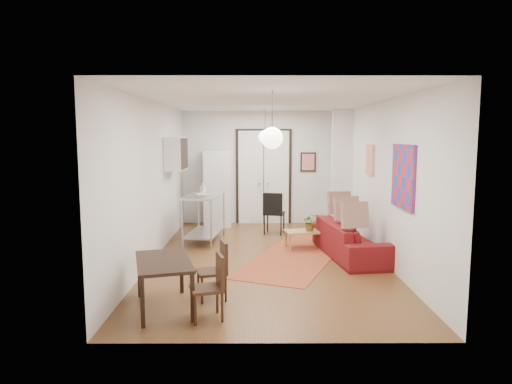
{
  "coord_description": "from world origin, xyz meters",
  "views": [
    {
      "loc": [
        -0.25,
        -8.3,
        2.29
      ],
      "look_at": [
        -0.21,
        0.02,
        1.25
      ],
      "focal_mm": 32.0,
      "sensor_mm": 36.0,
      "label": 1
    }
  ],
  "objects_px": {
    "fridge": "(217,188)",
    "coffee_table": "(305,233)",
    "dining_chair_near": "(212,265)",
    "dining_chair_far": "(207,281)",
    "sofa": "(351,239)",
    "black_side_chair": "(274,209)",
    "dining_table": "(163,266)",
    "kitchen_counter": "(204,210)"
  },
  "relations": [
    {
      "from": "dining_table",
      "to": "dining_chair_near",
      "type": "height_order",
      "value": "dining_chair_near"
    },
    {
      "from": "dining_table",
      "to": "dining_chair_near",
      "type": "distance_m",
      "value": 0.75
    },
    {
      "from": "dining_chair_near",
      "to": "kitchen_counter",
      "type": "bearing_deg",
      "value": 172.14
    },
    {
      "from": "coffee_table",
      "to": "dining_table",
      "type": "height_order",
      "value": "dining_table"
    },
    {
      "from": "kitchen_counter",
      "to": "fridge",
      "type": "height_order",
      "value": "fridge"
    },
    {
      "from": "dining_chair_near",
      "to": "dining_chair_far",
      "type": "xyz_separation_m",
      "value": [
        0.0,
        -0.7,
        0.0
      ]
    },
    {
      "from": "sofa",
      "to": "dining_chair_far",
      "type": "relative_size",
      "value": 2.77
    },
    {
      "from": "kitchen_counter",
      "to": "black_side_chair",
      "type": "bearing_deg",
      "value": 38.13
    },
    {
      "from": "dining_table",
      "to": "coffee_table",
      "type": "bearing_deg",
      "value": 55.6
    },
    {
      "from": "black_side_chair",
      "to": "dining_chair_near",
      "type": "bearing_deg",
      "value": 89.2
    },
    {
      "from": "dining_table",
      "to": "dining_chair_far",
      "type": "bearing_deg",
      "value": -24.3
    },
    {
      "from": "sofa",
      "to": "dining_table",
      "type": "distance_m",
      "value": 4.01
    },
    {
      "from": "dining_table",
      "to": "dining_chair_far",
      "type": "distance_m",
      "value": 0.67
    },
    {
      "from": "kitchen_counter",
      "to": "fridge",
      "type": "xyz_separation_m",
      "value": [
        0.13,
        1.74,
        0.27
      ]
    },
    {
      "from": "kitchen_counter",
      "to": "sofa",
      "type": "bearing_deg",
      "value": -14.51
    },
    {
      "from": "dining_chair_far",
      "to": "black_side_chair",
      "type": "xyz_separation_m",
      "value": [
        1.06,
        4.99,
        0.11
      ]
    },
    {
      "from": "kitchen_counter",
      "to": "coffee_table",
      "type": "bearing_deg",
      "value": -6.8
    },
    {
      "from": "coffee_table",
      "to": "black_side_chair",
      "type": "bearing_deg",
      "value": 111.54
    },
    {
      "from": "sofa",
      "to": "dining_table",
      "type": "xyz_separation_m",
      "value": [
        -3.03,
        -2.62,
        0.25
      ]
    },
    {
      "from": "coffee_table",
      "to": "fridge",
      "type": "bearing_deg",
      "value": 130.75
    },
    {
      "from": "coffee_table",
      "to": "dining_chair_near",
      "type": "bearing_deg",
      "value": -119.98
    },
    {
      "from": "kitchen_counter",
      "to": "black_side_chair",
      "type": "xyz_separation_m",
      "value": [
        1.54,
        0.89,
        -0.11
      ]
    },
    {
      "from": "sofa",
      "to": "kitchen_counter",
      "type": "bearing_deg",
      "value": 59.49
    },
    {
      "from": "black_side_chair",
      "to": "dining_table",
      "type": "bearing_deg",
      "value": 83.71
    },
    {
      "from": "dining_chair_near",
      "to": "dining_chair_far",
      "type": "distance_m",
      "value": 0.7
    },
    {
      "from": "fridge",
      "to": "sofa",
      "type": "bearing_deg",
      "value": -52.96
    },
    {
      "from": "coffee_table",
      "to": "dining_chair_far",
      "type": "distance_m",
      "value": 3.9
    },
    {
      "from": "sofa",
      "to": "kitchen_counter",
      "type": "relative_size",
      "value": 1.59
    },
    {
      "from": "dining_table",
      "to": "dining_chair_near",
      "type": "relative_size",
      "value": 1.62
    },
    {
      "from": "sofa",
      "to": "fridge",
      "type": "bearing_deg",
      "value": 35.29
    },
    {
      "from": "dining_table",
      "to": "black_side_chair",
      "type": "height_order",
      "value": "black_side_chair"
    },
    {
      "from": "dining_chair_near",
      "to": "dining_chair_far",
      "type": "bearing_deg",
      "value": -15.88
    },
    {
      "from": "sofa",
      "to": "dining_table",
      "type": "bearing_deg",
      "value": 122.84
    },
    {
      "from": "dining_chair_near",
      "to": "black_side_chair",
      "type": "height_order",
      "value": "black_side_chair"
    },
    {
      "from": "sofa",
      "to": "kitchen_counter",
      "type": "height_order",
      "value": "kitchen_counter"
    },
    {
      "from": "fridge",
      "to": "coffee_table",
      "type": "bearing_deg",
      "value": -55.5
    },
    {
      "from": "kitchen_counter",
      "to": "black_side_chair",
      "type": "relative_size",
      "value": 1.45
    },
    {
      "from": "sofa",
      "to": "dining_chair_near",
      "type": "bearing_deg",
      "value": 124.03
    },
    {
      "from": "sofa",
      "to": "dining_chair_far",
      "type": "distance_m",
      "value": 3.78
    },
    {
      "from": "sofa",
      "to": "fridge",
      "type": "distance_m",
      "value": 4.1
    },
    {
      "from": "dining_table",
      "to": "sofa",
      "type": "bearing_deg",
      "value": 40.84
    },
    {
      "from": "coffee_table",
      "to": "dining_table",
      "type": "xyz_separation_m",
      "value": [
        -2.24,
        -3.27,
        0.27
      ]
    }
  ]
}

